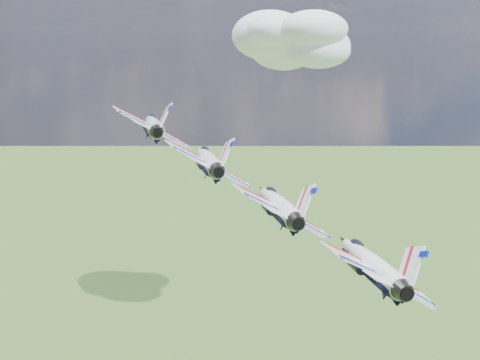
% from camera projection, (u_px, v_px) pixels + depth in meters
% --- Properties ---
extents(cloud_far, '(65.71, 51.63, 25.82)m').
position_uv_depth(cloud_far, '(300.00, 39.00, 315.65)').
color(cloud_far, white).
extents(jet_0, '(15.65, 17.80, 8.80)m').
position_uv_depth(jet_0, '(152.00, 124.00, 83.22)').
color(jet_0, white).
extents(jet_1, '(15.65, 17.80, 8.80)m').
position_uv_depth(jet_1, '(207.00, 159.00, 74.34)').
color(jet_1, white).
extents(jet_2, '(15.65, 17.80, 8.80)m').
position_uv_depth(jet_2, '(277.00, 204.00, 65.46)').
color(jet_2, white).
extents(jet_3, '(15.65, 17.80, 8.80)m').
position_uv_depth(jet_3, '(369.00, 262.00, 56.58)').
color(jet_3, white).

